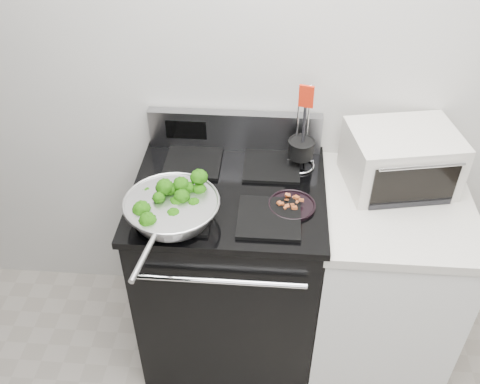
# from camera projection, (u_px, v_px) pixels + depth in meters

# --- Properties ---
(back_wall) EXTENTS (4.00, 0.02, 2.70)m
(back_wall) POSITION_uv_depth(u_px,v_px,m) (309.00, 64.00, 2.17)
(back_wall) COLOR silver
(back_wall) RESTS_ON ground
(gas_range) EXTENTS (0.79, 0.69, 1.13)m
(gas_range) POSITION_uv_depth(u_px,v_px,m) (230.00, 267.00, 2.47)
(gas_range) COLOR black
(gas_range) RESTS_ON floor
(counter) EXTENTS (0.62, 0.68, 0.92)m
(counter) POSITION_uv_depth(u_px,v_px,m) (379.00, 280.00, 2.44)
(counter) COLOR white
(counter) RESTS_ON floor
(skillet) EXTENTS (0.37, 0.58, 0.08)m
(skillet) POSITION_uv_depth(u_px,v_px,m) (172.00, 208.00, 2.00)
(skillet) COLOR silver
(skillet) RESTS_ON gas_range
(broccoli_pile) EXTENTS (0.29, 0.29, 0.10)m
(broccoli_pile) POSITION_uv_depth(u_px,v_px,m) (172.00, 204.00, 1.99)
(broccoli_pile) COLOR black
(broccoli_pile) RESTS_ON skillet
(bacon_plate) EXTENTS (0.19, 0.19, 0.04)m
(bacon_plate) POSITION_uv_depth(u_px,v_px,m) (292.00, 203.00, 2.08)
(bacon_plate) COLOR black
(bacon_plate) RESTS_ON gas_range
(utensil_holder) EXTENTS (0.13, 0.13, 0.39)m
(utensil_holder) POSITION_uv_depth(u_px,v_px,m) (301.00, 153.00, 2.26)
(utensil_holder) COLOR silver
(utensil_holder) RESTS_ON gas_range
(toaster_oven) EXTENTS (0.48, 0.40, 0.24)m
(toaster_oven) POSITION_uv_depth(u_px,v_px,m) (401.00, 159.00, 2.18)
(toaster_oven) COLOR beige
(toaster_oven) RESTS_ON counter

